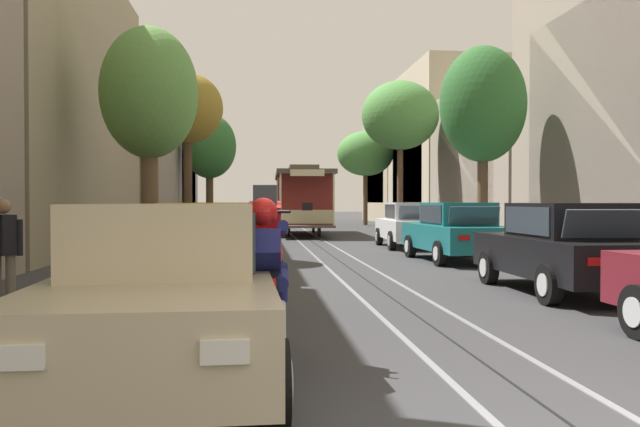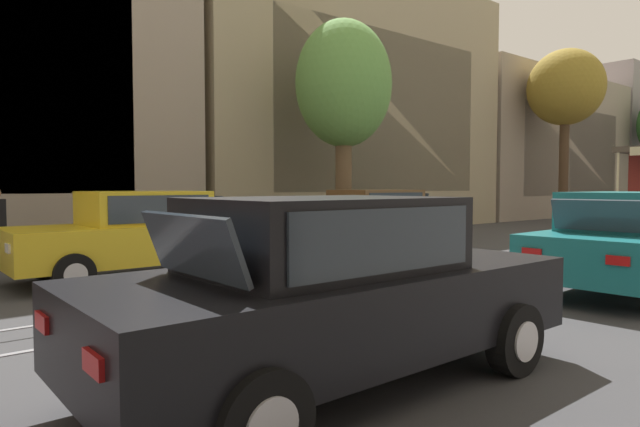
{
  "view_description": "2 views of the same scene",
  "coord_description": "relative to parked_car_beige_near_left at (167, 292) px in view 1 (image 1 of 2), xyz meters",
  "views": [
    {
      "loc": [
        -2.24,
        -2.88,
        1.6
      ],
      "look_at": [
        0.61,
        26.36,
        1.08
      ],
      "focal_mm": 36.9,
      "sensor_mm": 36.0,
      "label": 1
    },
    {
      "loc": [
        6.59,
        5.14,
        1.67
      ],
      "look_at": [
        -2.95,
        12.99,
        1.05
      ],
      "focal_mm": 30.53,
      "sensor_mm": 36.0,
      "label": 2
    }
  ],
  "objects": [
    {
      "name": "ground_plane",
      "position": [
        3.03,
        20.33,
        -0.8
      ],
      "size": [
        160.0,
        160.0,
        0.0
      ],
      "primitive_type": "plane",
      "color": "#38383A"
    },
    {
      "name": "trolley_track_rails",
      "position": [
        3.03,
        24.18,
        -0.79
      ],
      "size": [
        1.14,
        66.44,
        0.01
      ],
      "color": "gray",
      "rests_on": "ground"
    },
    {
      "name": "building_facade_left",
      "position": [
        -6.96,
        23.4,
        3.9
      ],
      "size": [
        5.63,
        58.14,
        9.97
      ],
      "color": "gray",
      "rests_on": "ground"
    },
    {
      "name": "building_facade_right",
      "position": [
        12.83,
        25.89,
        3.68
      ],
      "size": [
        5.47,
        58.14,
        10.28
      ],
      "color": "gray",
      "rests_on": "ground"
    },
    {
      "name": "parked_car_beige_near_left",
      "position": [
        0.0,
        0.0,
        0.0
      ],
      "size": [
        2.07,
        4.39,
        1.58
      ],
      "color": "#C1B28E",
      "rests_on": "ground"
    },
    {
      "name": "parked_car_yellow_second_left",
      "position": [
        -0.1,
        5.82,
        0.0
      ],
      "size": [
        2.02,
        4.37,
        1.58
      ],
      "color": "gold",
      "rests_on": "ground"
    },
    {
      "name": "parked_car_brown_mid_left",
      "position": [
        -0.16,
        11.87,
        0.0
      ],
      "size": [
        2.1,
        4.41,
        1.58
      ],
      "color": "brown",
      "rests_on": "ground"
    },
    {
      "name": "parked_car_black_second_right",
      "position": [
        6.17,
        5.08,
        0.0
      ],
      "size": [
        2.01,
        4.36,
        1.58
      ],
      "color": "black",
      "rests_on": "ground"
    },
    {
      "name": "parked_car_teal_mid_right",
      "position": [
        6.15,
        11.3,
        0.0
      ],
      "size": [
        2.13,
        4.42,
        1.58
      ],
      "color": "#196B70",
      "rests_on": "ground"
    },
    {
      "name": "parked_car_white_fourth_right",
      "position": [
        6.16,
        16.59,
        0.0
      ],
      "size": [
        2.09,
        4.4,
        1.58
      ],
      "color": "silver",
      "rests_on": "ground"
    },
    {
      "name": "street_tree_kerb_left_second",
      "position": [
        -2.15,
        12.67,
        3.75
      ],
      "size": [
        2.68,
        2.86,
        6.45
      ],
      "color": "brown",
      "rests_on": "ground"
    },
    {
      "name": "street_tree_kerb_left_mid",
      "position": [
        -2.52,
        26.52,
        5.27
      ],
      "size": [
        3.43,
        3.06,
        7.87
      ],
      "color": "#4C3826",
      "rests_on": "ground"
    },
    {
      "name": "street_tree_kerb_left_fourth",
      "position": [
        -2.36,
        39.31,
        4.54
      ],
      "size": [
        3.61,
        3.68,
        7.59
      ],
      "color": "#4C3826",
      "rests_on": "ground"
    },
    {
      "name": "street_tree_kerb_right_second",
      "position": [
        8.31,
        15.35,
        4.01
      ],
      "size": [
        2.88,
        2.59,
        6.79
      ],
      "color": "brown",
      "rests_on": "ground"
    },
    {
      "name": "street_tree_kerb_right_mid",
      "position": [
        8.19,
        27.43,
        5.23
      ],
      "size": [
        3.98,
        3.77,
        7.84
      ],
      "color": "brown",
      "rests_on": "ground"
    },
    {
      "name": "street_tree_kerb_right_fourth",
      "position": [
        8.31,
        38.95,
        4.11
      ],
      "size": [
        3.91,
        3.29,
        6.48
      ],
      "color": "brown",
      "rests_on": "ground"
    },
    {
      "name": "cable_car_trolley",
      "position": [
        3.03,
        26.27,
        0.86
      ],
      "size": [
        2.75,
        9.16,
        3.28
      ],
      "color": "maroon",
      "rests_on": "ground"
    },
    {
      "name": "motorcycle_with_rider",
      "position": [
        0.86,
        0.23,
        0.13
      ],
      "size": [
        0.51,
        1.87,
        1.77
      ],
      "color": "black",
      "rests_on": "ground"
    },
    {
      "name": "pedestrian_on_left_pavement",
      "position": [
        -2.86,
        3.98,
        0.13
      ],
      "size": [
        0.55,
        0.4,
        1.64
      ],
      "color": "slate",
      "rests_on": "ground"
    }
  ]
}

